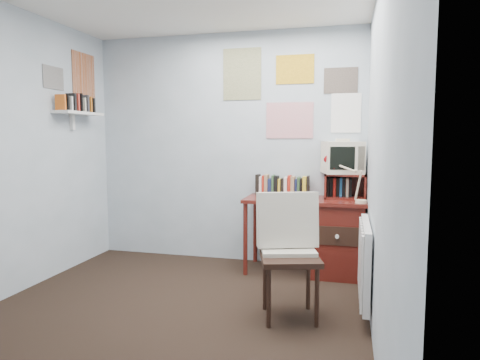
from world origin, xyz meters
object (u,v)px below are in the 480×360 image
at_px(desk_chair, 290,259).
at_px(desk_lamp, 362,182).
at_px(radiator, 365,261).
at_px(desk, 332,234).
at_px(tv_riser, 345,186).
at_px(crt_tv, 342,156).
at_px(wall_shelf, 79,113).

xyz_separation_m(desk_chair, desk_lamp, (0.53, 0.97, 0.50)).
height_order(desk_chair, radiator, desk_chair).
height_order(desk, tv_riser, tv_riser).
bearing_deg(crt_tv, tv_riser, -45.68).
bearing_deg(desk_lamp, desk_chair, -109.62).
bearing_deg(radiator, desk_chair, -158.12).
relative_size(crt_tv, wall_shelf, 0.60).
height_order(desk, crt_tv, crt_tv).
bearing_deg(crt_tv, desk, -138.36).
distance_m(desk, tv_riser, 0.51).
relative_size(tv_riser, radiator, 0.50).
relative_size(desk_chair, crt_tv, 2.50).
bearing_deg(wall_shelf, radiator, -10.89).
bearing_deg(crt_tv, desk_chair, -120.81).
bearing_deg(wall_shelf, desk, 8.40).
relative_size(desk, radiator, 1.50).
distance_m(desk_lamp, radiator, 0.92).
bearing_deg(crt_tv, desk_lamp, -74.95).
distance_m(crt_tv, radiator, 1.32).
xyz_separation_m(desk_chair, radiator, (0.55, 0.22, -0.04)).
xyz_separation_m(desk, desk_lamp, (0.27, -0.18, 0.55)).
distance_m(desk, desk_chair, 1.18).
bearing_deg(desk_lamp, desk, 155.15).
xyz_separation_m(desk, desk_chair, (-0.27, -1.15, 0.06)).
relative_size(tv_riser, crt_tv, 1.08).
bearing_deg(desk_chair, crt_tv, 58.86).
relative_size(desk, crt_tv, 3.25).
bearing_deg(wall_shelf, desk_chair, -18.53).
relative_size(desk_chair, radiator, 1.15).
relative_size(desk_chair, wall_shelf, 1.49).
height_order(desk_lamp, tv_riser, desk_lamp).
relative_size(radiator, wall_shelf, 1.29).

